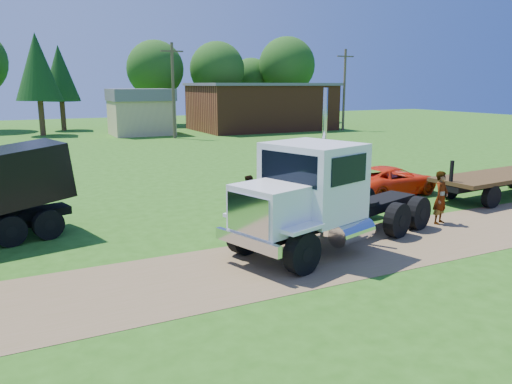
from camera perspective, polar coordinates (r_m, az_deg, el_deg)
name	(u,v)px	position (r m, az deg, el deg)	size (l,w,h in m)	color
ground	(330,254)	(15.66, 8.47, -7.06)	(140.00, 140.00, 0.00)	#285913
dirt_track	(330,254)	(15.66, 8.48, -7.03)	(120.00, 4.20, 0.01)	brown
white_semi_tractor	(315,196)	(15.61, 6.79, -0.51)	(8.48, 4.92, 5.03)	black
orange_pickup	(390,181)	(24.32, 15.08, 1.26)	(2.30, 4.99, 1.39)	red
flatbed_trailer	(504,179)	(25.80, 26.52, 1.37)	(7.97, 2.97, 2.00)	#3B2A12
spectator_a	(441,198)	(19.81, 20.38, -0.62)	(0.73, 0.48, 2.00)	#999999
spectator_b	(248,196)	(19.60, -0.89, -0.47)	(0.81, 0.63, 1.66)	#999999
brick_building	(261,106)	(58.51, 0.60, 9.77)	(15.40, 10.40, 5.30)	brown
tan_shed	(141,111)	(53.63, -13.02, 8.99)	(6.20, 5.40, 4.70)	tan
utility_poles	(173,89)	(49.27, -9.44, 11.55)	(42.20, 0.28, 9.00)	#4E3A2C
tree_row	(124,69)	(63.69, -14.84, 13.44)	(54.94, 15.49, 11.66)	#3A2818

